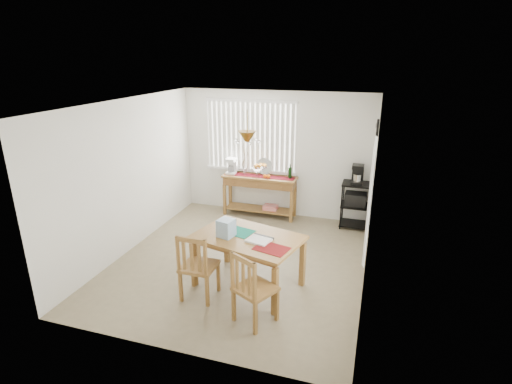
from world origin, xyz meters
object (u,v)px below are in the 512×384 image
(wire_cart, at_px, (355,201))
(dining_table, at_px, (248,242))
(chair_left, at_px, (198,267))
(sideboard, at_px, (260,186))
(cart_items, at_px, (358,174))
(chair_right, at_px, (253,289))

(wire_cart, height_order, dining_table, wire_cart)
(wire_cart, bearing_deg, chair_left, -120.95)
(sideboard, height_order, chair_left, chair_left)
(wire_cart, xyz_separation_m, dining_table, (-1.34, -2.64, 0.16))
(sideboard, distance_m, dining_table, 2.73)
(cart_items, height_order, dining_table, cart_items)
(dining_table, bearing_deg, sideboard, 103.18)
(sideboard, distance_m, chair_right, 3.61)
(wire_cart, distance_m, chair_left, 3.69)
(dining_table, xyz_separation_m, chair_left, (-0.56, -0.52, -0.21))
(sideboard, xyz_separation_m, chair_right, (0.96, -3.47, -0.17))
(sideboard, relative_size, wire_cart, 1.69)
(chair_left, bearing_deg, wire_cart, 59.05)
(dining_table, distance_m, chair_right, 0.91)
(cart_items, xyz_separation_m, chair_left, (-1.90, -3.17, -0.60))
(sideboard, bearing_deg, dining_table, -76.82)
(chair_left, bearing_deg, dining_table, 42.93)
(chair_left, distance_m, chair_right, 0.94)
(wire_cart, distance_m, dining_table, 2.97)
(cart_items, distance_m, chair_right, 3.66)
(wire_cart, relative_size, dining_table, 0.54)
(sideboard, height_order, chair_right, chair_right)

